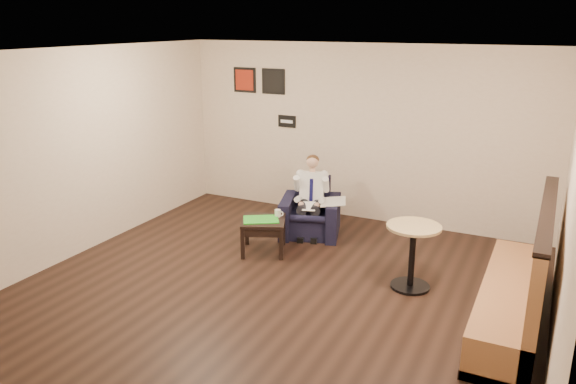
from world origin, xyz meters
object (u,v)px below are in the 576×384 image
at_px(green_folder, 261,219).
at_px(seated_man, 310,201).
at_px(smartphone, 268,215).
at_px(coffee_mug, 278,213).
at_px(armchair, 310,208).
at_px(cafe_table, 412,257).
at_px(banquette, 515,266).
at_px(side_table, 264,236).

bearing_deg(green_folder, seated_man, 67.03).
height_order(seated_man, smartphone, seated_man).
relative_size(seated_man, green_folder, 2.36).
bearing_deg(coffee_mug, armchair, 75.90).
bearing_deg(seated_man, cafe_table, -46.28).
xyz_separation_m(green_folder, banquette, (3.31, -0.50, 0.17)).
relative_size(side_table, banquette, 0.23).
bearing_deg(armchair, banquette, -43.03).
distance_m(armchair, coffee_mug, 0.76).
xyz_separation_m(seated_man, banquette, (2.95, -1.35, 0.09)).
distance_m(side_table, green_folder, 0.25).
bearing_deg(side_table, smartphone, 96.27).
height_order(armchair, banquette, banquette).
relative_size(armchair, smartphone, 5.71).
xyz_separation_m(smartphone, cafe_table, (2.15, -0.36, -0.08)).
relative_size(banquette, cafe_table, 3.19).
bearing_deg(coffee_mug, banquette, -12.94).
xyz_separation_m(seated_man, coffee_mug, (-0.21, -0.62, -0.04)).
bearing_deg(green_folder, smartphone, 89.66).
distance_m(coffee_mug, smartphone, 0.15).
bearing_deg(armchair, side_table, -125.55).
distance_m(green_folder, banquette, 3.35).
bearing_deg(banquette, seated_man, 155.45).
height_order(armchair, coffee_mug, armchair).
bearing_deg(green_folder, side_table, 57.31).
distance_m(side_table, coffee_mug, 0.37).
relative_size(armchair, green_folder, 1.78).
distance_m(armchair, cafe_table, 2.13).
height_order(coffee_mug, smartphone, coffee_mug).
distance_m(green_folder, coffee_mug, 0.27).
bearing_deg(seated_man, side_table, -129.63).
bearing_deg(smartphone, seated_man, 47.04).
xyz_separation_m(green_folder, coffee_mug, (0.15, 0.23, 0.04)).
xyz_separation_m(seated_man, side_table, (-0.34, -0.82, -0.33)).
xyz_separation_m(side_table, cafe_table, (2.13, -0.19, 0.16)).
relative_size(smartphone, cafe_table, 0.19).
xyz_separation_m(side_table, green_folder, (-0.02, -0.03, 0.25)).
distance_m(armchair, side_table, 0.98).
relative_size(seated_man, side_table, 1.93).
bearing_deg(coffee_mug, smartphone, -173.48).
xyz_separation_m(smartphone, banquette, (3.31, -0.71, 0.17)).
distance_m(seated_man, banquette, 3.25).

